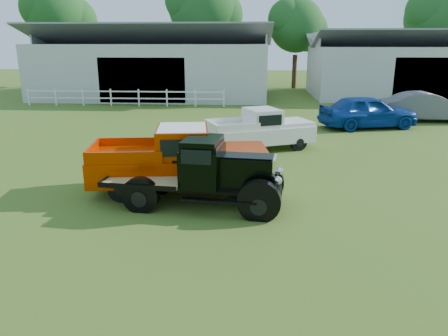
# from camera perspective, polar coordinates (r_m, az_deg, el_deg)

# --- Properties ---
(ground) EXTENTS (120.00, 120.00, 0.00)m
(ground) POSITION_cam_1_polar(r_m,az_deg,el_deg) (11.34, -1.40, -6.79)
(ground) COLOR #4E6E24
(shed_left) EXTENTS (18.80, 10.20, 5.60)m
(shed_left) POSITION_cam_1_polar(r_m,az_deg,el_deg) (37.28, -8.92, 13.57)
(shed_left) COLOR #9B9B9B
(shed_left) RESTS_ON ground
(shed_right) EXTENTS (16.80, 9.20, 5.20)m
(shed_right) POSITION_cam_1_polar(r_m,az_deg,el_deg) (39.65, 23.43, 12.33)
(shed_right) COLOR #9B9B9B
(shed_right) RESTS_ON ground
(fence_rail) EXTENTS (14.20, 0.16, 1.20)m
(fence_rail) POSITION_cam_1_polar(r_m,az_deg,el_deg) (31.91, -12.82, 8.97)
(fence_rail) COLOR white
(fence_rail) RESTS_ON ground
(tree_a) EXTENTS (6.30, 6.30, 10.50)m
(tree_a) POSITION_cam_1_polar(r_m,az_deg,el_deg) (47.35, -20.82, 16.26)
(tree_a) COLOR #155A1A
(tree_a) RESTS_ON ground
(tree_b) EXTENTS (6.90, 6.90, 11.50)m
(tree_b) POSITION_cam_1_polar(r_m,az_deg,el_deg) (44.68, -2.86, 17.94)
(tree_b) COLOR #155A1A
(tree_b) RESTS_ON ground
(tree_c) EXTENTS (5.40, 5.40, 9.00)m
(tree_c) POSITION_cam_1_polar(r_m,az_deg,el_deg) (43.58, 9.35, 16.16)
(tree_c) COLOR #155A1A
(tree_c) RESTS_ON ground
(tree_d) EXTENTS (6.00, 6.00, 10.00)m
(tree_d) POSITION_cam_1_polar(r_m,az_deg,el_deg) (47.56, 25.64, 15.43)
(tree_d) COLOR #155A1A
(tree_d) RESTS_ON ground
(vintage_flatbed) EXTENTS (5.06, 2.48, 1.93)m
(vintage_flatbed) POSITION_cam_1_polar(r_m,az_deg,el_deg) (12.03, -3.20, -0.55)
(vintage_flatbed) COLOR black
(vintage_flatbed) RESTS_ON ground
(red_pickup) EXTENTS (5.71, 2.78, 2.00)m
(red_pickup) POSITION_cam_1_polar(r_m,az_deg,el_deg) (13.28, -5.85, 1.18)
(red_pickup) COLOR #B22C00
(red_pickup) RESTS_ON ground
(white_pickup) EXTENTS (4.96, 3.48, 1.70)m
(white_pickup) POSITION_cam_1_polar(r_m,az_deg,el_deg) (18.46, 4.72, 5.01)
(white_pickup) COLOR silver
(white_pickup) RESTS_ON ground
(misc_car_blue) EXTENTS (5.39, 3.18, 1.72)m
(misc_car_blue) POSITION_cam_1_polar(r_m,az_deg,el_deg) (24.33, 18.27, 7.01)
(misc_car_blue) COLOR navy
(misc_car_blue) RESTS_ON ground
(misc_car_grey) EXTENTS (5.00, 1.81, 1.64)m
(misc_car_grey) POSITION_cam_1_polar(r_m,az_deg,el_deg) (27.68, 24.98, 7.26)
(misc_car_grey) COLOR #57575B
(misc_car_grey) RESTS_ON ground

